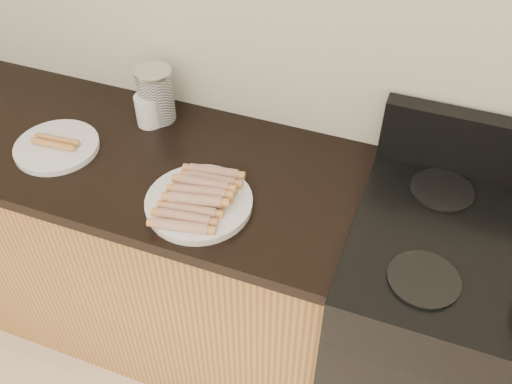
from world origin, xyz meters
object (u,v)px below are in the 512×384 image
at_px(side_plate, 57,147).
at_px(mug, 148,110).
at_px(main_plate, 199,204).
at_px(stove, 457,343).
at_px(canister, 156,95).

bearing_deg(side_plate, mug, 46.89).
relative_size(main_plate, mug, 2.86).
distance_m(stove, mug, 1.24).
xyz_separation_m(side_plate, mug, (0.21, 0.22, 0.04)).
xyz_separation_m(main_plate, mug, (-0.32, 0.30, 0.04)).
distance_m(main_plate, side_plate, 0.53).
bearing_deg(mug, side_plate, -133.11).
bearing_deg(main_plate, stove, 8.55).
bearing_deg(canister, main_plate, -47.92).
height_order(canister, mug, canister).
height_order(side_plate, canister, canister).
xyz_separation_m(stove, main_plate, (-0.80, -0.12, 0.45)).
distance_m(stove, main_plate, 0.93).
relative_size(stove, side_plate, 3.47).
xyz_separation_m(stove, canister, (-1.10, 0.21, 0.54)).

